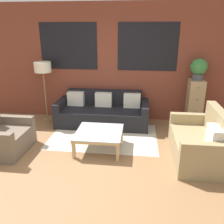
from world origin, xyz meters
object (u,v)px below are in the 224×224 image
(coffee_table, at_px, (99,134))
(drawer_cabinet, at_px, (194,103))
(potted_plant, at_px, (199,68))
(couch_dark, at_px, (103,113))
(settee_vintage, at_px, (200,143))
(armchair_corner, at_px, (3,137))
(floor_lamp, at_px, (43,70))

(coffee_table, height_order, drawer_cabinet, drawer_cabinet)
(potted_plant, bearing_deg, couch_dark, -174.39)
(settee_vintage, xyz_separation_m, coffee_table, (-1.82, 0.15, 0.00))
(armchair_corner, distance_m, coffee_table, 1.81)
(settee_vintage, bearing_deg, drawer_cabinet, 82.47)
(couch_dark, height_order, potted_plant, potted_plant)
(settee_vintage, xyz_separation_m, drawer_cabinet, (0.22, 1.65, 0.24))
(settee_vintage, height_order, armchair_corner, settee_vintage)
(floor_lamp, distance_m, potted_plant, 3.61)
(coffee_table, bearing_deg, drawer_cabinet, 36.31)
(couch_dark, relative_size, settee_vintage, 1.51)
(coffee_table, relative_size, drawer_cabinet, 0.79)
(settee_vintage, distance_m, potted_plant, 1.97)
(armchair_corner, distance_m, potted_plant, 4.35)
(couch_dark, relative_size, floor_lamp, 1.48)
(couch_dark, relative_size, potted_plant, 4.47)
(armchair_corner, relative_size, floor_lamp, 0.65)
(couch_dark, relative_size, coffee_table, 2.50)
(armchair_corner, relative_size, coffee_table, 1.09)
(coffee_table, bearing_deg, armchair_corner, -170.98)
(floor_lamp, xyz_separation_m, potted_plant, (3.61, 0.13, 0.09))
(coffee_table, height_order, floor_lamp, floor_lamp)
(settee_vintage, relative_size, potted_plant, 2.96)
(couch_dark, bearing_deg, coffee_table, -84.20)
(settee_vintage, relative_size, floor_lamp, 0.98)
(couch_dark, distance_m, settee_vintage, 2.42)
(couch_dark, height_order, coffee_table, couch_dark)
(armchair_corner, height_order, drawer_cabinet, drawer_cabinet)
(coffee_table, bearing_deg, settee_vintage, -4.83)
(coffee_table, bearing_deg, couch_dark, 95.80)
(armchair_corner, bearing_deg, settee_vintage, 2.06)
(potted_plant, bearing_deg, floor_lamp, -177.88)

